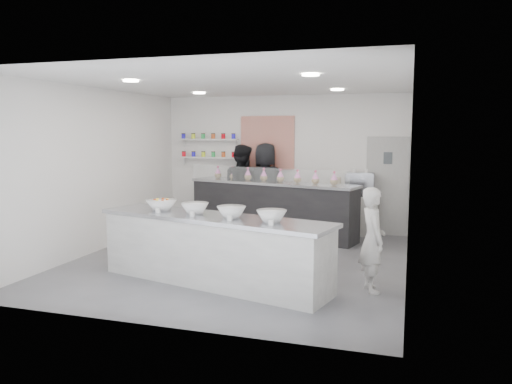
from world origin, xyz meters
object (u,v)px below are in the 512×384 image
espresso_ledge (350,214)px  staff_right (265,187)px  espresso_machine (360,184)px  woman_prep (372,240)px  prep_counter (213,250)px  back_bar (272,209)px  staff_left (242,188)px

espresso_ledge → staff_right: bearing=-174.4°
espresso_machine → woman_prep: woman_prep is taller
espresso_ledge → prep_counter: bearing=-110.2°
back_bar → staff_left: 1.00m
espresso_ledge → staff_right: (-1.83, -0.18, 0.55)m
back_bar → espresso_machine: 1.94m
prep_counter → woman_prep: bearing=21.8°
staff_left → staff_right: size_ratio=0.97×
espresso_machine → back_bar: bearing=-160.9°
back_bar → staff_left: size_ratio=1.95×
woman_prep → staff_right: bearing=14.8°
espresso_machine → staff_left: staff_left is taller
back_bar → staff_left: bearing=166.8°
woman_prep → staff_right: (-2.57, 3.58, 0.26)m
back_bar → staff_right: 0.65m
espresso_machine → prep_counter: bearing=-112.6°
staff_right → staff_left: bearing=-7.4°
woman_prep → staff_right: size_ratio=0.74×
staff_left → staff_right: 0.56m
prep_counter → staff_left: (-0.89, 3.89, 0.46)m
back_bar → espresso_ledge: back_bar is taller
woman_prep → staff_right: staff_right is taller
espresso_ledge → staff_left: 2.45m
woman_prep → staff_right: 4.42m
espresso_ledge → staff_left: size_ratio=0.61×
back_bar → woman_prep: woman_prep is taller
staff_right → prep_counter: bearing=87.5°
staff_left → woman_prep: bearing=148.6°
prep_counter → espresso_ledge: size_ratio=3.10×
prep_counter → espresso_ledge: 4.34m
back_bar → espresso_ledge: size_ratio=3.17×
espresso_machine → staff_right: staff_right is taller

